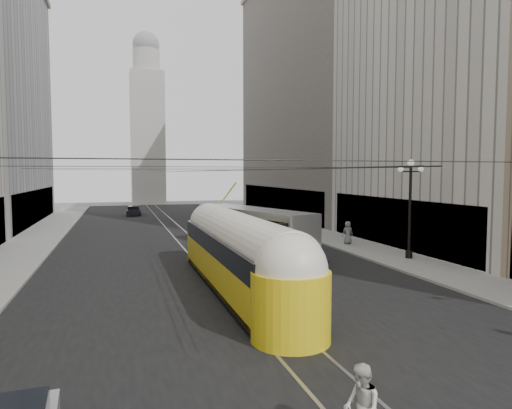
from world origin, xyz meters
TOP-DOWN VIEW (x-y plane):
  - road at (0.00, 32.50)m, footprint 20.00×85.00m
  - sidewalk_left at (-12.00, 36.00)m, footprint 4.00×72.00m
  - sidewalk_right at (12.00, 36.00)m, footprint 4.00×72.00m
  - rail_left at (-0.75, 32.50)m, footprint 0.12×85.00m
  - rail_right at (0.75, 32.50)m, footprint 0.12×85.00m
  - building_right_far at (20.00, 48.00)m, footprint 12.60×32.60m
  - distant_tower at (0.00, 80.00)m, footprint 6.00×6.00m
  - lamppost_right_mid at (12.60, 18.00)m, footprint 1.86×0.44m
  - catenary at (0.12, 31.49)m, footprint 25.00×72.00m
  - streetcar at (0.14, 14.12)m, footprint 2.79×17.10m
  - city_bus at (3.94, 24.54)m, footprint 5.97×12.59m
  - sedan_white_far at (4.82, 46.16)m, footprint 3.15×4.84m
  - sedan_dark_far at (-3.45, 55.44)m, footprint 1.97×4.11m
  - pedestrian_crossing_b at (-0.69, 0.86)m, footprint 0.85×0.99m
  - pedestrian_sidewalk_right at (11.62, 24.42)m, footprint 0.92×0.63m

SIDE VIEW (x-z plane):
  - road at x=0.00m, z-range -0.01..0.01m
  - rail_left at x=-0.75m, z-range -0.02..0.02m
  - rail_right at x=0.75m, z-range -0.02..0.02m
  - sidewalk_left at x=-12.00m, z-range 0.00..0.15m
  - sidewalk_right at x=12.00m, z-range 0.00..0.15m
  - sedan_dark_far at x=-3.45m, z-range -0.06..1.20m
  - sedan_white_far at x=4.82m, z-range -0.07..1.35m
  - pedestrian_crossing_b at x=-0.69m, z-range 0.00..1.78m
  - pedestrian_sidewalk_right at x=11.62m, z-range 0.15..1.92m
  - city_bus at x=3.94m, z-range 0.15..3.23m
  - streetcar at x=0.14m, z-range -0.04..3.71m
  - lamppost_right_mid at x=12.60m, z-range 0.56..6.93m
  - catenary at x=0.12m, z-range 5.77..6.00m
  - distant_tower at x=0.00m, z-range -0.71..30.65m
  - building_right_far at x=20.00m, z-range 0.01..32.61m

